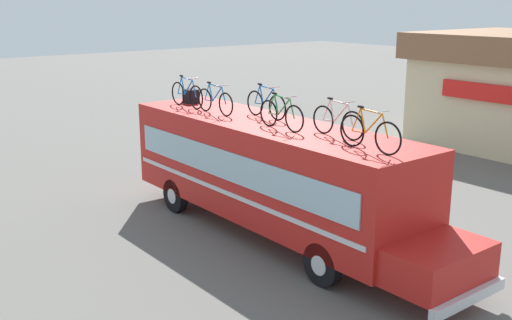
{
  "coord_description": "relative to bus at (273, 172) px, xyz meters",
  "views": [
    {
      "loc": [
        12.6,
        -10.28,
        6.31
      ],
      "look_at": [
        -0.52,
        0.0,
        1.98
      ],
      "focal_mm": 43.2,
      "sensor_mm": 36.0,
      "label": 1
    }
  ],
  "objects": [
    {
      "name": "rooftop_bicycle_3",
      "position": [
        -0.78,
        0.38,
        1.72
      ],
      "size": [
        1.7,
        0.44,
        0.95
      ],
      "color": "black",
      "rests_on": "bus"
    },
    {
      "name": "rooftop_bicycle_4",
      "position": [
        0.69,
        -0.32,
        1.71
      ],
      "size": [
        1.7,
        0.44,
        0.92
      ],
      "color": "black",
      "rests_on": "bus"
    },
    {
      "name": "rooftop_bicycle_2",
      "position": [
        -2.19,
        -0.37,
        1.7
      ],
      "size": [
        1.75,
        0.44,
        0.91
      ],
      "color": "black",
      "rests_on": "bus"
    },
    {
      "name": "ground_plane",
      "position": [
        -0.23,
        -0.0,
        -1.81
      ],
      "size": [
        120.0,
        120.0,
        0.0
      ],
      "primitive_type": "plane",
      "color": "#605E59"
    },
    {
      "name": "luggage_bag_1",
      "position": [
        -4.28,
        0.13,
        1.54
      ],
      "size": [
        0.47,
        0.35,
        0.43
      ],
      "primitive_type": "cube",
      "color": "black",
      "rests_on": "bus"
    },
    {
      "name": "rooftop_bicycle_1",
      "position": [
        -3.66,
        -0.4,
        1.73
      ],
      "size": [
        1.77,
        0.44,
        0.97
      ],
      "color": "black",
      "rests_on": "bus"
    },
    {
      "name": "bus",
      "position": [
        0.0,
        0.0,
        0.0
      ],
      "size": [
        11.44,
        2.6,
        3.13
      ],
      "color": "red",
      "rests_on": "ground"
    },
    {
      "name": "rooftop_bicycle_6",
      "position": [
        3.62,
        -0.3,
        1.73
      ],
      "size": [
        1.76,
        0.44,
        0.97
      ],
      "color": "black",
      "rests_on": "bus"
    },
    {
      "name": "rooftop_bicycle_5",
      "position": [
        2.21,
        0.16,
        1.71
      ],
      "size": [
        1.69,
        0.44,
        0.93
      ],
      "color": "black",
      "rests_on": "bus"
    }
  ]
}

